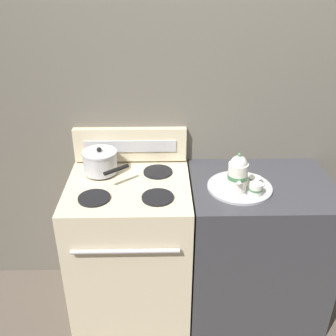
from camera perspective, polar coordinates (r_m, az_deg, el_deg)
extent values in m
plane|color=brown|center=(2.74, 4.01, -18.57)|extent=(6.00, 6.00, 0.00)
cube|color=#666056|center=(2.39, 4.22, 6.09)|extent=(6.00, 0.05, 2.20)
cube|color=beige|center=(2.44, -5.33, -11.50)|extent=(0.69, 0.62, 0.89)
cylinder|color=silver|center=(2.03, -6.22, -11.93)|extent=(0.55, 0.02, 0.02)
cylinder|color=black|center=(2.32, -9.68, -0.63)|extent=(0.17, 0.17, 0.01)
cylinder|color=black|center=(2.29, -1.48, -0.56)|extent=(0.17, 0.17, 0.01)
cylinder|color=black|center=(2.08, -10.66, -4.29)|extent=(0.17, 0.17, 0.01)
cylinder|color=black|center=(2.05, -1.50, -4.27)|extent=(0.17, 0.17, 0.01)
cube|color=beige|center=(2.38, -5.49, 3.42)|extent=(0.68, 0.05, 0.21)
cube|color=#B7B7BC|center=(2.36, -5.54, 3.15)|extent=(0.55, 0.01, 0.07)
cube|color=#38383D|center=(2.50, 12.52, -11.06)|extent=(0.80, 0.62, 0.89)
cylinder|color=#B7B7BC|center=(2.29, -9.81, 0.80)|extent=(0.19, 0.19, 0.12)
cylinder|color=#B7B7BC|center=(2.26, -9.94, 2.25)|extent=(0.20, 0.20, 0.01)
sphere|color=black|center=(2.25, -9.98, 2.64)|extent=(0.03, 0.03, 0.03)
cylinder|color=black|center=(2.14, -7.51, -0.20)|extent=(0.13, 0.11, 0.02)
cylinder|color=#B2B2B7|center=(2.17, 10.35, -2.75)|extent=(0.35, 0.35, 0.01)
cylinder|color=white|center=(2.09, 10.04, -1.34)|extent=(0.10, 0.10, 0.16)
cylinder|color=#427A4C|center=(2.08, 10.06, -1.15)|extent=(0.11, 0.11, 0.02)
sphere|color=white|center=(2.05, 10.22, 0.61)|extent=(0.09, 0.09, 0.09)
sphere|color=#427A4C|center=(2.03, 10.35, 1.92)|extent=(0.02, 0.02, 0.02)
cone|color=white|center=(2.02, 10.44, -2.22)|extent=(0.03, 0.08, 0.06)
cylinder|color=white|center=(2.25, 10.05, -1.25)|extent=(0.10, 0.10, 0.01)
cylinder|color=white|center=(2.24, 10.09, -0.76)|extent=(0.07, 0.07, 0.04)
cylinder|color=#427A4C|center=(2.24, 10.12, -0.42)|extent=(0.07, 0.07, 0.01)
cylinder|color=white|center=(2.20, 12.45, -2.25)|extent=(0.10, 0.10, 0.01)
cylinder|color=white|center=(2.19, 12.51, -1.76)|extent=(0.07, 0.07, 0.04)
cylinder|color=#427A4C|center=(2.18, 12.55, -1.42)|extent=(0.07, 0.07, 0.01)
cylinder|color=white|center=(2.10, 12.60, -2.97)|extent=(0.07, 0.07, 0.06)
cylinder|color=#427A4C|center=(2.10, 12.60, -2.97)|extent=(0.07, 0.07, 0.01)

